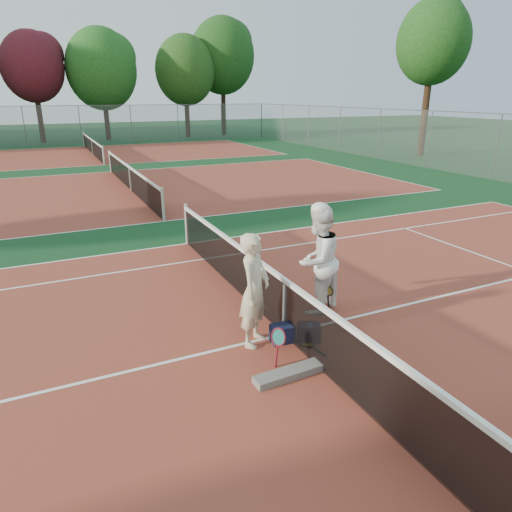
{
  "coord_description": "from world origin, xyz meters",
  "views": [
    {
      "loc": [
        -3.32,
        -5.97,
        3.83
      ],
      "look_at": [
        0.0,
        1.11,
        1.05
      ],
      "focal_mm": 32.0,
      "sensor_mm": 36.0,
      "label": 1
    }
  ],
  "objects_px": {
    "player_b": "(318,260)",
    "water_bottle": "(310,334)",
    "net_main": "(285,307)",
    "player_a": "(254,290)",
    "sports_bag_navy": "(283,334)",
    "sports_bag_purple": "(309,332)",
    "racket_black_held": "(327,298)",
    "racket_spare": "(307,343)",
    "racket_red": "(278,347)"
  },
  "relations": [
    {
      "from": "player_b",
      "to": "racket_red",
      "type": "bearing_deg",
      "value": 17.68
    },
    {
      "from": "sports_bag_navy",
      "to": "player_b",
      "type": "bearing_deg",
      "value": 33.96
    },
    {
      "from": "racket_spare",
      "to": "player_a",
      "type": "bearing_deg",
      "value": 53.78
    },
    {
      "from": "sports_bag_navy",
      "to": "sports_bag_purple",
      "type": "relative_size",
      "value": 1.04
    },
    {
      "from": "racket_spare",
      "to": "sports_bag_purple",
      "type": "relative_size",
      "value": 1.66
    },
    {
      "from": "sports_bag_purple",
      "to": "racket_spare",
      "type": "bearing_deg",
      "value": -136.41
    },
    {
      "from": "player_b",
      "to": "sports_bag_purple",
      "type": "xyz_separation_m",
      "value": [
        -0.69,
        -0.89,
        -0.86
      ]
    },
    {
      "from": "player_a",
      "to": "sports_bag_navy",
      "type": "distance_m",
      "value": 0.91
    },
    {
      "from": "net_main",
      "to": "sports_bag_navy",
      "type": "distance_m",
      "value": 0.43
    },
    {
      "from": "net_main",
      "to": "racket_spare",
      "type": "distance_m",
      "value": 0.68
    },
    {
      "from": "racket_spare",
      "to": "water_bottle",
      "type": "xyz_separation_m",
      "value": [
        0.07,
        0.03,
        0.14
      ]
    },
    {
      "from": "net_main",
      "to": "player_a",
      "type": "distance_m",
      "value": 0.7
    },
    {
      "from": "racket_red",
      "to": "sports_bag_navy",
      "type": "relative_size",
      "value": 1.58
    },
    {
      "from": "racket_red",
      "to": "racket_black_held",
      "type": "xyz_separation_m",
      "value": [
        1.63,
        1.17,
        -0.02
      ]
    },
    {
      "from": "sports_bag_navy",
      "to": "sports_bag_purple",
      "type": "distance_m",
      "value": 0.44
    },
    {
      "from": "net_main",
      "to": "sports_bag_purple",
      "type": "relative_size",
      "value": 30.34
    },
    {
      "from": "racket_red",
      "to": "racket_black_held",
      "type": "bearing_deg",
      "value": 1.29
    },
    {
      "from": "net_main",
      "to": "player_a",
      "type": "relative_size",
      "value": 5.9
    },
    {
      "from": "player_a",
      "to": "net_main",
      "type": "bearing_deg",
      "value": -43.18
    },
    {
      "from": "water_bottle",
      "to": "net_main",
      "type": "bearing_deg",
      "value": 123.26
    },
    {
      "from": "racket_red",
      "to": "sports_bag_purple",
      "type": "distance_m",
      "value": 0.91
    },
    {
      "from": "racket_red",
      "to": "water_bottle",
      "type": "bearing_deg",
      "value": -9.12
    },
    {
      "from": "racket_spare",
      "to": "racket_black_held",
      "type": "bearing_deg",
      "value": -55.3
    },
    {
      "from": "player_b",
      "to": "sports_bag_purple",
      "type": "relative_size",
      "value": 5.54
    },
    {
      "from": "racket_spare",
      "to": "sports_bag_purple",
      "type": "bearing_deg",
      "value": -53.87
    },
    {
      "from": "player_a",
      "to": "water_bottle",
      "type": "distance_m",
      "value": 1.19
    },
    {
      "from": "racket_black_held",
      "to": "sports_bag_navy",
      "type": "height_order",
      "value": "racket_black_held"
    },
    {
      "from": "water_bottle",
      "to": "racket_black_held",
      "type": "bearing_deg",
      "value": 43.37
    },
    {
      "from": "player_b",
      "to": "racket_spare",
      "type": "height_order",
      "value": "player_b"
    },
    {
      "from": "racket_red",
      "to": "sports_bag_purple",
      "type": "xyz_separation_m",
      "value": [
        0.79,
        0.42,
        -0.15
      ]
    },
    {
      "from": "sports_bag_navy",
      "to": "racket_red",
      "type": "bearing_deg",
      "value": -123.9
    },
    {
      "from": "sports_bag_purple",
      "to": "water_bottle",
      "type": "relative_size",
      "value": 1.21
    },
    {
      "from": "player_a",
      "to": "racket_black_held",
      "type": "height_order",
      "value": "player_a"
    },
    {
      "from": "racket_black_held",
      "to": "sports_bag_purple",
      "type": "relative_size",
      "value": 1.54
    },
    {
      "from": "player_a",
      "to": "racket_spare",
      "type": "distance_m",
      "value": 1.25
    },
    {
      "from": "player_a",
      "to": "sports_bag_navy",
      "type": "height_order",
      "value": "player_a"
    },
    {
      "from": "racket_spare",
      "to": "water_bottle",
      "type": "distance_m",
      "value": 0.16
    },
    {
      "from": "racket_spare",
      "to": "water_bottle",
      "type": "relative_size",
      "value": 2.0
    },
    {
      "from": "player_b",
      "to": "water_bottle",
      "type": "xyz_separation_m",
      "value": [
        -0.7,
        -0.94,
        -0.85
      ]
    },
    {
      "from": "sports_bag_navy",
      "to": "sports_bag_purple",
      "type": "height_order",
      "value": "sports_bag_navy"
    },
    {
      "from": "net_main",
      "to": "sports_bag_purple",
      "type": "distance_m",
      "value": 0.57
    },
    {
      "from": "player_b",
      "to": "water_bottle",
      "type": "relative_size",
      "value": 6.69
    },
    {
      "from": "player_a",
      "to": "racket_red",
      "type": "xyz_separation_m",
      "value": [
        0.04,
        -0.74,
        -0.63
      ]
    },
    {
      "from": "player_b",
      "to": "sports_bag_purple",
      "type": "height_order",
      "value": "player_b"
    },
    {
      "from": "player_a",
      "to": "sports_bag_purple",
      "type": "bearing_deg",
      "value": -66.88
    },
    {
      "from": "racket_red",
      "to": "sports_bag_purple",
      "type": "relative_size",
      "value": 1.65
    },
    {
      "from": "net_main",
      "to": "water_bottle",
      "type": "bearing_deg",
      "value": -56.74
    },
    {
      "from": "player_b",
      "to": "water_bottle",
      "type": "height_order",
      "value": "player_b"
    },
    {
      "from": "sports_bag_navy",
      "to": "sports_bag_purple",
      "type": "bearing_deg",
      "value": -19.91
    },
    {
      "from": "net_main",
      "to": "player_a",
      "type": "height_order",
      "value": "player_a"
    }
  ]
}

